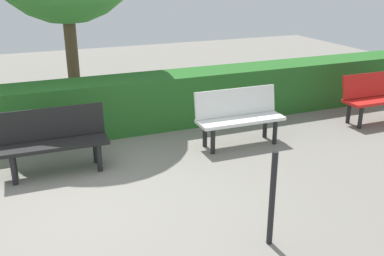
# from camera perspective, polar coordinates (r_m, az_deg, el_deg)

# --- Properties ---
(ground_plane) EXTENTS (20.91, 20.91, 0.00)m
(ground_plane) POSITION_cam_1_polar(r_m,az_deg,el_deg) (5.49, -14.41, -8.99)
(ground_plane) COLOR gray
(bench_red) EXTENTS (1.36, 0.50, 0.86)m
(bench_red) POSITION_cam_1_polar(r_m,az_deg,el_deg) (8.48, 22.90, 3.93)
(bench_red) COLOR red
(bench_red) RESTS_ON ground_plane
(bench_white) EXTENTS (1.37, 0.48, 0.86)m
(bench_white) POSITION_cam_1_polar(r_m,az_deg,el_deg) (6.81, 6.06, 1.74)
(bench_white) COLOR white
(bench_white) RESTS_ON ground_plane
(bench_black) EXTENTS (1.39, 0.47, 0.86)m
(bench_black) POSITION_cam_1_polar(r_m,az_deg,el_deg) (6.12, -17.44, -1.25)
(bench_black) COLOR black
(bench_black) RESTS_ON ground_plane
(hedge_row) EXTENTS (16.91, 0.75, 0.90)m
(hedge_row) POSITION_cam_1_polar(r_m,az_deg,el_deg) (7.47, -8.02, 3.09)
(hedge_row) COLOR #266023
(hedge_row) RESTS_ON ground_plane
(railing_post_mid) EXTENTS (0.06, 0.06, 1.00)m
(railing_post_mid) POSITION_cam_1_polar(r_m,az_deg,el_deg) (4.38, 10.34, -9.04)
(railing_post_mid) COLOR black
(railing_post_mid) RESTS_ON ground_plane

